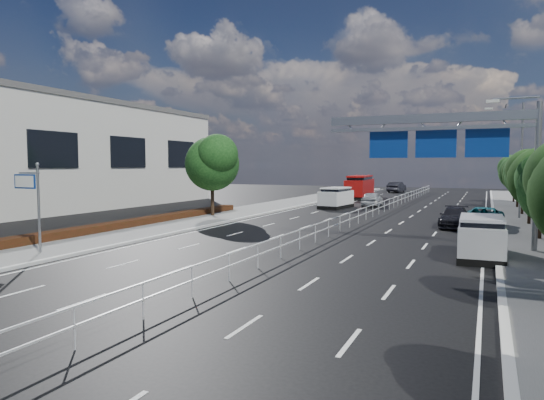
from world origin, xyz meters
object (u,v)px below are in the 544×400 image
at_px(overhead_gantry, 451,137).
at_px(parked_car_dark, 455,217).
at_px(near_car_dark, 397,187).
at_px(toilet_sign, 31,192).
at_px(silver_minivan, 481,238).
at_px(white_minivan, 336,198).
at_px(near_car_silver, 372,199).
at_px(red_bus, 360,186).
at_px(parked_car_teal, 483,218).

distance_m(overhead_gantry, parked_car_dark, 10.22).
distance_m(overhead_gantry, near_car_dark, 52.83).
height_order(toilet_sign, silver_minivan, toilet_sign).
relative_size(toilet_sign, white_minivan, 0.89).
distance_m(white_minivan, near_car_silver, 4.45).
relative_size(toilet_sign, silver_minivan, 0.95).
bearing_deg(parked_car_dark, red_bus, 116.26).
relative_size(red_bus, parked_car_teal, 1.92).
relative_size(white_minivan, near_car_silver, 1.11).
bearing_deg(silver_minivan, white_minivan, 119.69).
relative_size(overhead_gantry, white_minivan, 2.09).
xyz_separation_m(white_minivan, near_car_dark, (0.59, 31.25, -0.17)).
bearing_deg(near_car_dark, silver_minivan, 109.44).
relative_size(white_minivan, red_bus, 0.49).
bearing_deg(silver_minivan, parked_car_teal, 88.74).
height_order(overhead_gantry, red_bus, overhead_gantry).
bearing_deg(red_bus, parked_car_teal, -65.25).
xyz_separation_m(white_minivan, silver_minivan, (13.47, -22.45, -0.07)).
bearing_deg(near_car_dark, overhead_gantry, 108.37).
distance_m(red_bus, silver_minivan, 40.45).
height_order(white_minivan, silver_minivan, white_minivan).
bearing_deg(near_car_silver, near_car_dark, -87.96).
relative_size(white_minivan, silver_minivan, 1.07).
xyz_separation_m(red_bus, silver_minivan, (14.80, -37.65, -0.59)).
relative_size(overhead_gantry, parked_car_dark, 2.21).
relative_size(toilet_sign, overhead_gantry, 0.42).
height_order(toilet_sign, near_car_dark, toilet_sign).
bearing_deg(parked_car_teal, parked_car_dark, 171.51).
relative_size(near_car_dark, parked_car_dark, 1.09).
distance_m(white_minivan, silver_minivan, 26.18).
xyz_separation_m(near_car_dark, silver_minivan, (12.88, -53.70, 0.10)).
relative_size(toilet_sign, parked_car_dark, 0.94).
xyz_separation_m(overhead_gantry, red_bus, (-13.24, 35.32, -4.09)).
bearing_deg(overhead_gantry, toilet_sign, -150.40).
xyz_separation_m(red_bus, parked_car_dark, (13.00, -26.37, -0.85)).
xyz_separation_m(toilet_sign, silver_minivan, (19.25, 7.73, -2.01)).
distance_m(toilet_sign, parked_car_dark, 25.90).
xyz_separation_m(white_minivan, red_bus, (-1.33, 15.19, 0.52)).
height_order(near_car_silver, silver_minivan, silver_minivan).
bearing_deg(overhead_gantry, parked_car_teal, 79.67).
height_order(white_minivan, parked_car_teal, white_minivan).
relative_size(overhead_gantry, silver_minivan, 2.23).
relative_size(white_minivan, near_car_dark, 0.97).
bearing_deg(silver_minivan, red_bus, 110.20).
xyz_separation_m(parked_car_teal, parked_car_dark, (-1.80, 0.39, -0.04)).
xyz_separation_m(near_car_silver, silver_minivan, (10.62, -25.86, 0.18)).
bearing_deg(toilet_sign, parked_car_teal, 44.03).
bearing_deg(overhead_gantry, white_minivan, 120.61).
bearing_deg(near_car_silver, red_bus, -73.07).
relative_size(white_minivan, parked_car_dark, 1.05).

